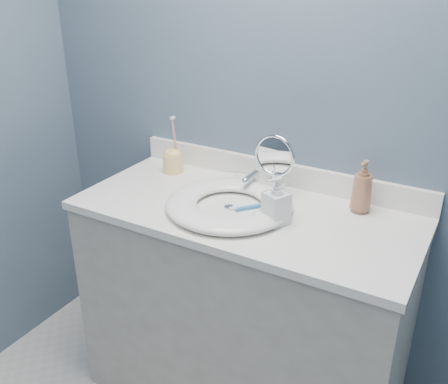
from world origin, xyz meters
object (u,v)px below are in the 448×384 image
Objects in this scene: makeup_mirror at (274,163)px; toothbrush_holder at (173,159)px; soap_bottle_amber at (362,187)px; soap_bottle_clear at (276,201)px.

toothbrush_holder reaches higher than makeup_mirror.
soap_bottle_amber is 0.78m from toothbrush_holder.
toothbrush_holder is at bearing -174.35° from soap_bottle_clear.
toothbrush_holder is at bearing -176.50° from makeup_mirror.
toothbrush_holder reaches higher than soap_bottle_clear.
toothbrush_holder reaches higher than soap_bottle_amber.
soap_bottle_amber is 0.32m from soap_bottle_clear.
soap_bottle_amber is at bearing 71.24° from soap_bottle_clear.
makeup_mirror is 0.46m from toothbrush_holder.
makeup_mirror is at bearing 142.24° from soap_bottle_clear.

